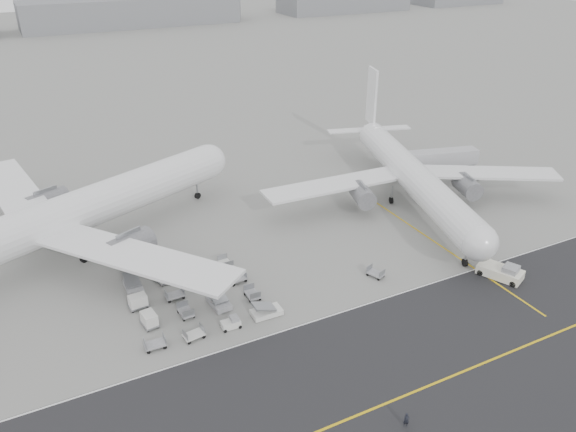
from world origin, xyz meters
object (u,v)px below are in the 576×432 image
airliner_a (66,216)px  ground_crew_a (406,420)px  airliner_b (411,175)px  pushback_tug (501,272)px  jet_bridge (437,160)px

airliner_a → ground_crew_a: (25.08, -51.19, -5.62)m
airliner_b → ground_crew_a: bearing=-111.9°
pushback_tug → ground_crew_a: (-29.19, -15.94, -0.11)m
jet_bridge → ground_crew_a: 64.75m
pushback_tug → jet_bridge: 35.08m
airliner_b → pushback_tug: airliner_b is taller
airliner_a → jet_bridge: bearing=-116.2°
airliner_b → jet_bridge: bearing=43.2°
pushback_tug → airliner_a: bearing=122.8°
airliner_a → ground_crew_a: airliner_a is taller
airliner_b → pushback_tug: 26.93m
airliner_a → pushback_tug: airliner_a is taller
airliner_b → pushback_tug: (-3.73, -26.26, -4.63)m
airliner_a → airliner_b: 58.70m
airliner_b → pushback_tug: bearing=-82.0°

